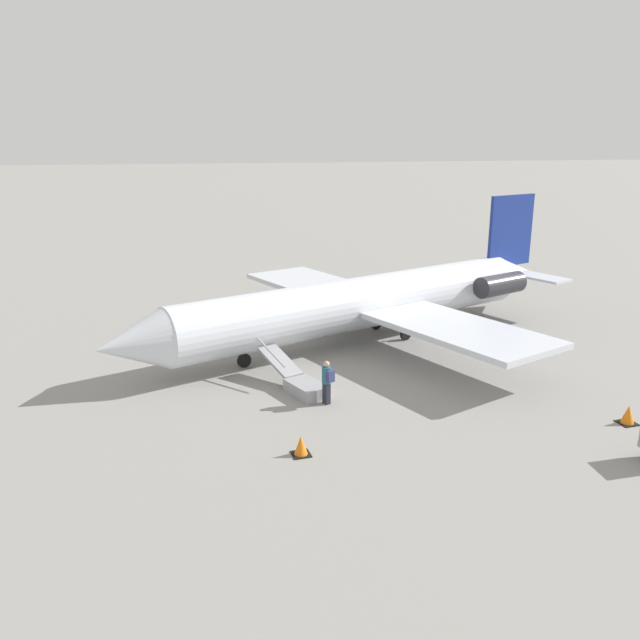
{
  "coord_description": "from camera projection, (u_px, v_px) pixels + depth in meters",
  "views": [
    {
      "loc": [
        10.99,
        28.15,
        9.66
      ],
      "look_at": [
        2.67,
        1.71,
        1.81
      ],
      "focal_mm": 35.0,
      "sensor_mm": 36.0,
      "label": 1
    }
  ],
  "objects": [
    {
      "name": "boarding_stairs",
      "position": [
        301.0,
        383.0,
        25.13
      ],
      "size": [
        2.2,
        4.13,
        1.7
      ],
      "rotation": [
        0.0,
        0.0,
        -1.26
      ],
      "color": "#99999E",
      "rests_on": "ground"
    },
    {
      "name": "passenger",
      "position": [
        327.0,
        380.0,
        23.75
      ],
      "size": [
        0.42,
        0.57,
        1.74
      ],
      "rotation": [
        0.0,
        0.0,
        -1.26
      ],
      "color": "#23232D",
      "rests_on": "ground"
    },
    {
      "name": "ground_plane",
      "position": [
        360.0,
        341.0,
        31.64
      ],
      "size": [
        600.0,
        600.0,
        0.0
      ],
      "primitive_type": "plane",
      "color": "gray"
    },
    {
      "name": "traffic_cone_near_stairs",
      "position": [
        301.0,
        446.0,
        20.02
      ],
      "size": [
        0.6,
        0.6,
        0.66
      ],
      "color": "black",
      "rests_on": "ground"
    },
    {
      "name": "airplane_main",
      "position": [
        374.0,
        300.0,
        31.58
      ],
      "size": [
        26.17,
        20.08,
        6.82
      ],
      "rotation": [
        0.0,
        0.0,
        0.31
      ],
      "color": "silver",
      "rests_on": "ground"
    },
    {
      "name": "traffic_cone_near_cart",
      "position": [
        628.0,
        415.0,
        22.26
      ],
      "size": [
        0.63,
        0.63,
        0.69
      ],
      "color": "black",
      "rests_on": "ground"
    }
  ]
}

